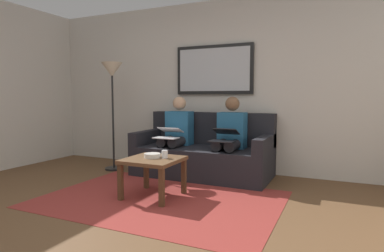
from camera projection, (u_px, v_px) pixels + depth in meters
ground_plane at (111, 233)px, 2.85m from camera, size 6.00×5.20×0.10m
wall_rear at (216, 86)px, 5.08m from camera, size 6.00×0.12×2.60m
area_rug at (160, 199)px, 3.61m from camera, size 2.60×1.80×0.01m
couch at (204, 154)px, 4.73m from camera, size 1.93×0.90×0.90m
framed_mirror at (214, 70)px, 4.97m from camera, size 1.23×0.05×0.75m
coffee_table at (153, 164)px, 3.67m from camera, size 0.60×0.60×0.45m
cup at (165, 154)px, 3.67m from camera, size 0.07×0.07×0.09m
bowl at (152, 156)px, 3.69m from camera, size 0.19×0.19×0.05m
person_left at (230, 135)px, 4.47m from camera, size 0.38×0.58×1.14m
laptop_black at (224, 136)px, 4.26m from camera, size 0.32×0.38×0.17m
person_right at (176, 133)px, 4.82m from camera, size 0.38×0.58×1.14m
laptop_white at (169, 133)px, 4.59m from camera, size 0.34×0.33×0.15m
standing_lamp at (112, 81)px, 4.98m from camera, size 0.32×0.32×1.66m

